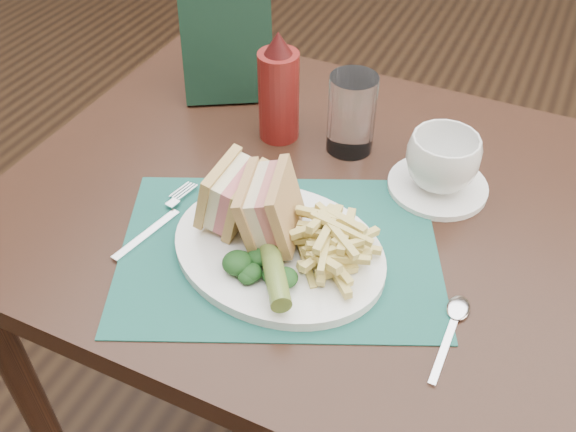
# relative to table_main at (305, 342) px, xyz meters

# --- Properties ---
(floor) EXTENTS (7.00, 7.00, 0.00)m
(floor) POSITION_rel_table_main_xyz_m (0.00, 0.50, -0.38)
(floor) COLOR black
(floor) RESTS_ON ground
(table_main) EXTENTS (0.90, 0.75, 0.75)m
(table_main) POSITION_rel_table_main_xyz_m (0.00, 0.00, 0.00)
(table_main) COLOR black
(table_main) RESTS_ON ground
(placemat) EXTENTS (0.52, 0.46, 0.00)m
(placemat) POSITION_rel_table_main_xyz_m (0.01, -0.13, 0.38)
(placemat) COLOR #195248
(placemat) RESTS_ON table_main
(plate) EXTENTS (0.34, 0.29, 0.01)m
(plate) POSITION_rel_table_main_xyz_m (0.02, -0.14, 0.38)
(plate) COLOR white
(plate) RESTS_ON placemat
(sandwich_half_a) EXTENTS (0.08, 0.10, 0.10)m
(sandwich_half_a) POSITION_rel_table_main_xyz_m (-0.08, -0.12, 0.44)
(sandwich_half_a) COLOR tan
(sandwich_half_a) RESTS_ON plate
(sandwich_half_b) EXTENTS (0.10, 0.12, 0.10)m
(sandwich_half_b) POSITION_rel_table_main_xyz_m (-0.02, -0.13, 0.44)
(sandwich_half_b) COLOR tan
(sandwich_half_b) RESTS_ON plate
(kale_garnish) EXTENTS (0.11, 0.08, 0.03)m
(kale_garnish) POSITION_rel_table_main_xyz_m (0.02, -0.19, 0.41)
(kale_garnish) COLOR #123314
(kale_garnish) RESTS_ON plate
(pickle_spear) EXTENTS (0.09, 0.11, 0.03)m
(pickle_spear) POSITION_rel_table_main_xyz_m (0.04, -0.20, 0.41)
(pickle_spear) COLOR #546D29
(pickle_spear) RESTS_ON plate
(fries_pile) EXTENTS (0.18, 0.20, 0.06)m
(fries_pile) POSITION_rel_table_main_xyz_m (0.08, -0.13, 0.42)
(fries_pile) COLOR #D5C36A
(fries_pile) RESTS_ON plate
(fork) EXTENTS (0.07, 0.17, 0.01)m
(fork) POSITION_rel_table_main_xyz_m (-0.17, -0.15, 0.38)
(fork) COLOR silver
(fork) RESTS_ON placemat
(spoon) EXTENTS (0.03, 0.15, 0.01)m
(spoon) POSITION_rel_table_main_xyz_m (0.26, -0.18, 0.38)
(spoon) COLOR silver
(spoon) RESTS_ON table_main
(saucer) EXTENTS (0.18, 0.18, 0.01)m
(saucer) POSITION_rel_table_main_xyz_m (0.17, 0.09, 0.38)
(saucer) COLOR white
(saucer) RESTS_ON table_main
(coffee_cup) EXTENTS (0.13, 0.13, 0.08)m
(coffee_cup) POSITION_rel_table_main_xyz_m (0.17, 0.09, 0.43)
(coffee_cup) COLOR white
(coffee_cup) RESTS_ON saucer
(drinking_glass) EXTENTS (0.08, 0.08, 0.13)m
(drinking_glass) POSITION_rel_table_main_xyz_m (0.01, 0.13, 0.44)
(drinking_glass) COLOR white
(drinking_glass) RESTS_ON table_main
(ketchup_bottle) EXTENTS (0.08, 0.08, 0.19)m
(ketchup_bottle) POSITION_rel_table_main_xyz_m (-0.10, 0.11, 0.47)
(ketchup_bottle) COLOR #601210
(ketchup_bottle) RESTS_ON table_main
(check_presenter) EXTENTS (0.18, 0.16, 0.25)m
(check_presenter) POSITION_rel_table_main_xyz_m (-0.24, 0.20, 0.50)
(check_presenter) COLOR black
(check_presenter) RESTS_ON table_main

